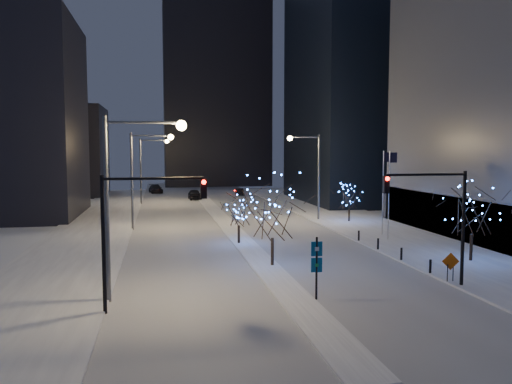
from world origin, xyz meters
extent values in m
plane|color=white|center=(0.00, 0.00, 0.00)|extent=(160.00, 160.00, 0.00)
cube|color=silver|center=(0.00, 35.00, 0.01)|extent=(20.00, 130.00, 0.02)
cube|color=white|center=(0.00, 30.00, 0.07)|extent=(2.00, 80.00, 0.15)
cube|color=white|center=(15.00, 20.00, 0.07)|extent=(10.00, 90.00, 0.15)
cube|color=white|center=(-14.00, 20.00, 0.07)|extent=(8.00, 90.00, 0.15)
cube|color=black|center=(-26.00, 70.00, 8.00)|extent=(18.00, 16.00, 16.00)
cube|color=black|center=(6.00, 92.00, 21.00)|extent=(24.00, 14.00, 42.00)
cylinder|color=#595E66|center=(-10.00, 2.00, 5.00)|extent=(0.24, 0.24, 10.00)
cylinder|color=#595E66|center=(-8.00, 2.00, 9.70)|extent=(4.00, 0.16, 0.16)
sphere|color=#FFC37F|center=(-6.00, 2.00, 9.55)|extent=(0.56, 0.56, 0.56)
cylinder|color=#595E66|center=(-10.00, 27.00, 5.00)|extent=(0.24, 0.24, 10.00)
cylinder|color=#595E66|center=(-8.00, 27.00, 9.70)|extent=(4.00, 0.16, 0.16)
sphere|color=#FFC37F|center=(-6.00, 27.00, 9.55)|extent=(0.56, 0.56, 0.56)
cylinder|color=#595E66|center=(-10.00, 52.00, 5.00)|extent=(0.24, 0.24, 10.00)
cylinder|color=#595E66|center=(-8.00, 52.00, 9.70)|extent=(4.00, 0.16, 0.16)
sphere|color=#FFC37F|center=(-6.00, 52.00, 9.55)|extent=(0.56, 0.56, 0.56)
cylinder|color=#595E66|center=(11.00, 30.00, 5.00)|extent=(0.24, 0.24, 10.00)
cylinder|color=#595E66|center=(9.25, 30.00, 9.70)|extent=(3.50, 0.16, 0.16)
sphere|color=#FFC37F|center=(7.50, 30.00, 9.55)|extent=(0.56, 0.56, 0.56)
cylinder|color=black|center=(-10.00, 0.00, 3.50)|extent=(0.20, 0.20, 7.00)
cylinder|color=black|center=(-7.50, 0.00, 6.80)|extent=(5.00, 0.14, 0.14)
cube|color=black|center=(-5.00, 0.00, 6.25)|extent=(0.32, 0.28, 1.00)
sphere|color=#FF0C05|center=(-5.00, -0.18, 6.60)|extent=(0.22, 0.22, 0.22)
cylinder|color=black|center=(10.50, 1.00, 3.50)|extent=(0.20, 0.20, 7.00)
cylinder|color=black|center=(8.00, 1.00, 6.80)|extent=(5.00, 0.14, 0.14)
cube|color=black|center=(5.50, 1.00, 6.25)|extent=(0.32, 0.28, 1.00)
sphere|color=#FF0C05|center=(5.50, 0.82, 6.60)|extent=(0.22, 0.22, 0.22)
cylinder|color=silver|center=(13.00, 16.00, 4.15)|extent=(0.10, 0.10, 8.00)
cube|color=black|center=(13.35, 16.00, 7.55)|extent=(0.70, 0.03, 0.90)
cylinder|color=silver|center=(13.60, 18.50, 4.15)|extent=(0.10, 0.10, 8.00)
cube|color=black|center=(13.95, 18.50, 7.55)|extent=(0.70, 0.03, 0.90)
cylinder|color=black|center=(10.20, 4.00, 0.60)|extent=(0.16, 0.16, 0.90)
cylinder|color=black|center=(10.20, 8.00, 0.60)|extent=(0.16, 0.16, 0.90)
cylinder|color=black|center=(10.20, 12.00, 0.60)|extent=(0.16, 0.16, 0.90)
cylinder|color=black|center=(10.20, 16.00, 0.60)|extent=(0.16, 0.16, 0.90)
imported|color=black|center=(-1.50, 57.61, 0.82)|extent=(2.17, 4.91, 1.64)
imported|color=black|center=(7.03, 63.82, 0.64)|extent=(1.71, 3.98, 1.27)
imported|color=black|center=(-7.97, 71.66, 0.78)|extent=(2.97, 5.64, 1.56)
cylinder|color=black|center=(0.50, 8.22, 1.11)|extent=(0.22, 0.22, 1.92)
cylinder|color=black|center=(-0.50, 16.98, 0.91)|extent=(0.22, 0.22, 1.52)
cylinder|color=black|center=(15.14, 6.90, 1.12)|extent=(0.22, 0.22, 1.94)
cylinder|color=black|center=(13.91, 27.74, 0.84)|extent=(0.22, 0.22, 1.37)
cylinder|color=black|center=(1.16, 0.25, 1.75)|extent=(0.12, 0.12, 3.49)
cube|color=#0C548C|center=(1.16, 0.25, 2.84)|extent=(0.62, 0.12, 0.80)
cube|color=#0C548C|center=(1.16, 0.25, 1.95)|extent=(0.62, 0.12, 0.80)
cylinder|color=black|center=(10.11, 1.87, 0.68)|extent=(0.06, 0.06, 1.06)
cylinder|color=black|center=(10.49, 1.87, 0.68)|extent=(0.06, 0.06, 1.06)
cube|color=#D85C0B|center=(10.30, 1.87, 1.40)|extent=(1.08, 0.23, 1.09)
camera|label=1|loc=(-7.21, -25.47, 8.23)|focal=35.00mm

